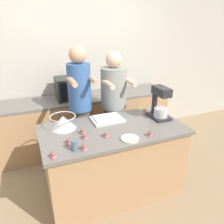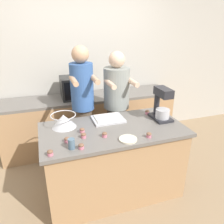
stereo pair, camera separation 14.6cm
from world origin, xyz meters
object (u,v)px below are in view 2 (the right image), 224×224
object	(u,v)px
small_plate	(128,139)
cupcake_5	(67,140)
microwave_oven	(75,87)
cupcake_6	(82,130)
baking_tray	(108,119)
stand_mixer	(162,106)
mixing_bowl	(64,120)
cupcake_1	(149,135)
cupcake_0	(50,153)
cupcake_7	(84,135)
cupcake_4	(147,112)
person_right	(116,108)
cupcake_3	(81,146)
cupcake_2	(105,134)
drinking_glass	(72,144)
person_left	(83,108)

from	to	relation	value
small_plate	cupcake_5	bearing A→B (deg)	165.41
microwave_oven	cupcake_6	xyz separation A→B (m)	(-0.14, -1.20, -0.14)
baking_tray	stand_mixer	bearing A→B (deg)	-14.95
baking_tray	microwave_oven	bearing A→B (deg)	103.15
mixing_bowl	cupcake_5	size ratio (longest dim) A/B	5.21
mixing_bowl	cupcake_1	world-z (taller)	mixing_bowl
cupcake_0	cupcake_6	world-z (taller)	same
cupcake_5	cupcake_7	bearing A→B (deg)	11.24
cupcake_6	cupcake_4	bearing A→B (deg)	14.97
stand_mixer	baking_tray	distance (m)	0.67
mixing_bowl	person_right	bearing A→B (deg)	26.63
mixing_bowl	cupcake_1	bearing A→B (deg)	-32.99
cupcake_1	cupcake_3	xyz separation A→B (m)	(-0.71, 0.00, 0.00)
microwave_oven	cupcake_2	xyz separation A→B (m)	(0.07, -1.36, -0.14)
stand_mixer	cupcake_5	bearing A→B (deg)	-170.17
mixing_bowl	cupcake_5	distance (m)	0.36
cupcake_3	cupcake_5	distance (m)	0.20
cupcake_0	cupcake_2	size ratio (longest dim) A/B	1.00
cupcake_0	cupcake_4	size ratio (longest dim) A/B	1.00
cupcake_2	mixing_bowl	bearing A→B (deg)	135.07
baking_tray	cupcake_4	size ratio (longest dim) A/B	6.83
microwave_oven	mixing_bowl	bearing A→B (deg)	-107.28
person_right	baking_tray	bearing A→B (deg)	-122.77
person_right	stand_mixer	world-z (taller)	person_right
stand_mixer	cupcake_0	bearing A→B (deg)	-163.89
drinking_glass	cupcake_7	xyz separation A→B (m)	(0.15, 0.17, -0.02)
microwave_oven	cupcake_6	bearing A→B (deg)	-96.63
person_left	stand_mixer	size ratio (longest dim) A/B	4.37
person_right	cupcake_0	size ratio (longest dim) A/B	30.00
person_right	cupcake_1	distance (m)	0.92
small_plate	drinking_glass	bearing A→B (deg)	177.85
person_right	cupcake_5	xyz separation A→B (m)	(-0.79, -0.75, 0.05)
baking_tray	cupcake_4	bearing A→B (deg)	2.06
mixing_bowl	cupcake_1	xyz separation A→B (m)	(0.81, -0.53, -0.05)
microwave_oven	cupcake_5	bearing A→B (deg)	-103.45
person_right	mixing_bowl	distance (m)	0.87
person_right	cupcake_0	xyz separation A→B (m)	(-0.97, -0.93, 0.05)
baking_tray	cupcake_6	world-z (taller)	cupcake_6
microwave_oven	baking_tray	bearing A→B (deg)	-76.85
stand_mixer	cupcake_0	xyz separation A→B (m)	(-1.35, -0.39, -0.15)
cupcake_2	cupcake_4	world-z (taller)	same
cupcake_0	cupcake_3	xyz separation A→B (m)	(0.29, 0.02, 0.00)
cupcake_2	cupcake_3	distance (m)	0.31
cupcake_2	small_plate	bearing A→B (deg)	-33.92
cupcake_1	cupcake_3	world-z (taller)	same
person_left	small_plate	distance (m)	0.94
small_plate	cupcake_6	distance (m)	0.51
cupcake_5	cupcake_3	bearing A→B (deg)	-56.17
cupcake_6	cupcake_2	bearing A→B (deg)	-38.69
cupcake_4	person_left	bearing A→B (deg)	155.44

